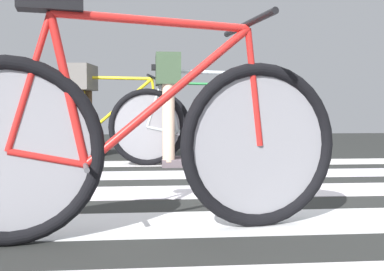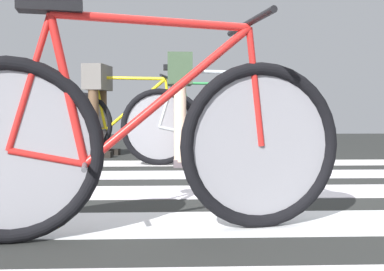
{
  "view_description": "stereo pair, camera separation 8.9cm",
  "coord_description": "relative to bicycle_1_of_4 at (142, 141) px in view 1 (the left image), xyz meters",
  "views": [
    {
      "loc": [
        -0.47,
        -2.61,
        0.53
      ],
      "look_at": [
        -0.31,
        -0.8,
        0.43
      ],
      "focal_mm": 40.92,
      "sensor_mm": 36.0,
      "label": 1
    },
    {
      "loc": [
        -0.38,
        -2.61,
        0.53
      ],
      "look_at": [
        -0.31,
        -0.8,
        0.43
      ],
      "focal_mm": 40.92,
      "sensor_mm": 36.0,
      "label": 2
    }
  ],
  "objects": [
    {
      "name": "bicycle_1_of_4",
      "position": [
        0.0,
        0.0,
        0.0
      ],
      "size": [
        1.72,
        0.55,
        0.93
      ],
      "rotation": [
        0.0,
        0.0,
        0.19
      ],
      "color": "black",
      "rests_on": "ground"
    },
    {
      "name": "crosswalk_markings",
      "position": [
        0.59,
        0.54,
        -0.38
      ],
      "size": [
        5.41,
        4.24,
        0.0
      ],
      "color": "silver",
      "rests_on": "ground"
    },
    {
      "name": "bicycle_3_of_4",
      "position": [
        -0.42,
        3.11,
        0.0
      ],
      "size": [
        1.72,
        0.54,
        0.93
      ],
      "rotation": [
        0.0,
        0.0,
        -0.17
      ],
      "color": "black",
      "rests_on": "ground"
    },
    {
      "name": "cyclist_3_of_4",
      "position": [
        -0.73,
        3.16,
        0.27
      ],
      "size": [
        0.37,
        0.44,
        1.02
      ],
      "rotation": [
        0.0,
        0.0,
        -0.17
      ],
      "color": "brown",
      "rests_on": "ground"
    },
    {
      "name": "ground",
      "position": [
        0.52,
        0.84,
        -0.4
      ],
      "size": [
        18.0,
        14.0,
        0.02
      ],
      "color": "#262826"
    },
    {
      "name": "cyclist_2_of_4",
      "position": [
        0.18,
        2.29,
        0.28
      ],
      "size": [
        0.31,
        0.41,
        1.03
      ],
      "rotation": [
        0.0,
        0.0,
        0.01
      ],
      "color": "beige",
      "rests_on": "ground"
    },
    {
      "name": "bicycle_4_of_4",
      "position": [
        0.58,
        4.04,
        0.0
      ],
      "size": [
        1.73,
        0.52,
        0.93
      ],
      "rotation": [
        0.0,
        0.0,
        -0.13
      ],
      "color": "black",
      "rests_on": "ground"
    },
    {
      "name": "bicycle_2_of_4",
      "position": [
        0.49,
        2.3,
        0.0
      ],
      "size": [
        1.74,
        0.52,
        0.93
      ],
      "rotation": [
        0.0,
        0.0,
        0.01
      ],
      "color": "black",
      "rests_on": "ground"
    }
  ]
}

